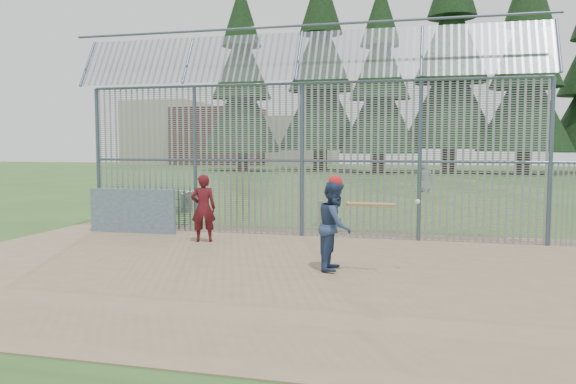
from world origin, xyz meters
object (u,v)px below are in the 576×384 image
(batter, at_px, (335,226))
(trash_can, at_px, (326,213))
(onlooker, at_px, (203,208))
(dugout_wall, at_px, (132,211))
(bleacher, at_px, (151,200))

(batter, bearing_deg, trash_can, 11.62)
(batter, relative_size, onlooker, 1.02)
(onlooker, relative_size, trash_can, 2.04)
(batter, bearing_deg, dugout_wall, 62.37)
(onlooker, xyz_separation_m, bleacher, (-4.49, 5.85, -0.45))
(dugout_wall, xyz_separation_m, bleacher, (-2.06, 4.99, -0.21))
(trash_can, height_order, bleacher, trash_can)
(batter, distance_m, trash_can, 6.03)
(bleacher, bearing_deg, batter, -45.07)
(bleacher, bearing_deg, onlooker, -52.49)
(onlooker, distance_m, bleacher, 7.39)
(batter, xyz_separation_m, onlooker, (-3.66, 2.32, -0.02))
(batter, height_order, onlooker, batter)
(dugout_wall, xyz_separation_m, batter, (6.10, -3.19, 0.25))
(bleacher, bearing_deg, dugout_wall, -67.60)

